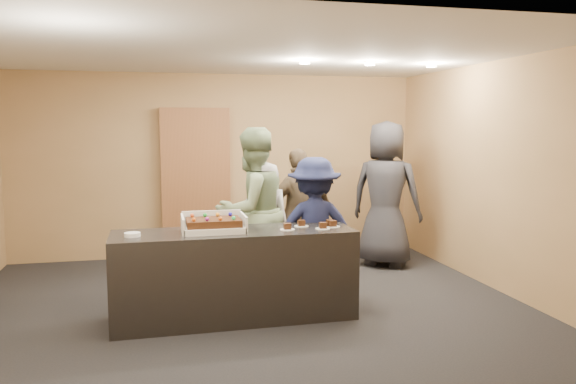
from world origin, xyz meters
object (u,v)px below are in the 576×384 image
at_px(plate_stack, 132,235).
at_px(cake_box, 213,227).
at_px(person_sage_man, 252,211).
at_px(person_brown_extra, 300,213).
at_px(serving_counter, 235,275).
at_px(person_navy_man, 314,229).
at_px(person_dark_suit, 386,194).
at_px(storage_cabinet, 196,183).
at_px(sheet_cake, 214,222).
at_px(person_server_grey, 266,228).

bearing_deg(plate_stack, cake_box, 7.07).
bearing_deg(person_sage_man, person_brown_extra, -168.03).
bearing_deg(serving_counter, person_navy_man, 24.49).
bearing_deg(plate_stack, person_sage_man, 34.88).
bearing_deg(person_sage_man, plate_stack, 7.58).
relative_size(serving_counter, person_sage_man, 1.25).
xyz_separation_m(person_sage_man, person_brown_extra, (0.71, 0.58, -0.13)).
distance_m(person_brown_extra, person_dark_suit, 1.34).
bearing_deg(storage_cabinet, plate_stack, -105.21).
bearing_deg(sheet_cake, serving_counter, -0.00).
relative_size(cake_box, person_navy_man, 0.39).
height_order(storage_cabinet, person_dark_suit, storage_cabinet).
height_order(person_navy_man, person_brown_extra, person_brown_extra).
relative_size(cake_box, sheet_cake, 1.18).
height_order(sheet_cake, person_navy_man, person_navy_man).
relative_size(storage_cabinet, person_server_grey, 1.44).
xyz_separation_m(serving_counter, person_navy_man, (0.95, 0.45, 0.35)).
distance_m(person_server_grey, person_dark_suit, 2.07).
distance_m(plate_stack, person_navy_man, 2.00).
height_order(sheet_cake, person_brown_extra, person_brown_extra).
bearing_deg(person_navy_man, person_sage_man, -24.08).
bearing_deg(person_server_grey, storage_cabinet, -69.65).
distance_m(storage_cabinet, person_navy_man, 2.66).
relative_size(serving_counter, sheet_cake, 4.55).
height_order(person_sage_man, person_dark_suit, person_dark_suit).
bearing_deg(sheet_cake, person_brown_extra, 48.80).
bearing_deg(serving_counter, cake_box, 172.87).
height_order(storage_cabinet, person_navy_man, storage_cabinet).
xyz_separation_m(plate_stack, person_sage_man, (1.30, 0.90, 0.04)).
distance_m(cake_box, plate_stack, 0.78).
relative_size(cake_box, person_sage_man, 0.32).
bearing_deg(person_brown_extra, person_navy_man, 74.32).
distance_m(serving_counter, storage_cabinet, 2.91).
bearing_deg(person_dark_suit, person_sage_man, 62.26).
height_order(person_sage_man, person_navy_man, person_sage_man).
xyz_separation_m(person_sage_man, person_dark_suit, (2.01, 0.87, 0.04)).
distance_m(plate_stack, person_server_grey, 1.71).
bearing_deg(cake_box, serving_counter, -6.38).
xyz_separation_m(cake_box, plate_stack, (-0.77, -0.10, -0.02)).
bearing_deg(person_server_grey, person_dark_suit, -152.53).
relative_size(person_navy_man, person_dark_suit, 0.80).
height_order(storage_cabinet, cake_box, storage_cabinet).
height_order(person_server_grey, person_sage_man, person_sage_man).
bearing_deg(serving_counter, person_dark_suit, 35.26).
relative_size(plate_stack, person_server_grey, 0.10).
height_order(serving_counter, person_dark_suit, person_dark_suit).
distance_m(cake_box, person_sage_man, 0.96).
xyz_separation_m(cake_box, person_sage_man, (0.52, 0.81, 0.02)).
xyz_separation_m(sheet_cake, person_brown_extra, (1.24, 1.42, -0.17)).
relative_size(sheet_cake, person_sage_man, 0.27).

